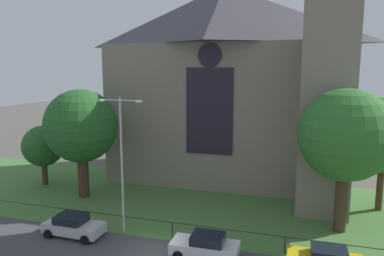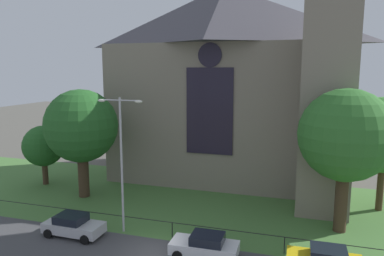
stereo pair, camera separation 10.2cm
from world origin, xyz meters
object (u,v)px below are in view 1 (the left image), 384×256
tree_left_near (81,127)px  parked_car_white (206,246)px  tree_left_far (43,146)px  streetlamp_near (121,150)px  parked_car_silver (73,226)px  church_building (230,81)px  tree_right_far (384,135)px  tree_right_near (345,136)px

tree_left_near → parked_car_white: 16.46m
tree_left_far → streetlamp_near: streetlamp_near is taller
tree_left_far → parked_car_silver: bearing=-43.7°
church_building → parked_car_white: bearing=-83.1°
tree_right_far → parked_car_white: 17.53m
tree_left_far → parked_car_white: (19.32, -9.43, -3.19)m
tree_left_far → church_building: bearing=25.0°
church_building → tree_right_far: 15.51m
streetlamp_near → tree_left_far: bearing=149.1°
church_building → tree_left_far: church_building is taller
tree_left_near → tree_left_far: size_ratio=1.64×
tree_left_far → parked_car_silver: tree_left_far is taller
tree_right_far → parked_car_silver: bearing=-151.6°
tree_left_near → tree_right_near: (21.81, -0.97, 0.50)m
tree_left_near → tree_right_near: bearing=-2.6°
tree_left_far → tree_right_near: 27.95m
tree_right_far → parked_car_silver: tree_right_far is taller
streetlamp_near → tree_left_near: bearing=140.9°
church_building → parked_car_silver: size_ratio=6.15×
tree_right_far → parked_car_white: tree_right_far is taller
tree_left_near → streetlamp_near: bearing=-39.1°
tree_left_far → parked_car_silver: size_ratio=1.42×
church_building → tree_right_near: 15.49m
tree_right_far → parked_car_white: (-11.75, -11.74, -5.58)m
church_building → streetlamp_near: church_building is taller
tree_right_far → parked_car_white: size_ratio=2.22×
streetlamp_near → parked_car_silver: (-3.06, -1.62, -5.27)m
church_building → tree_left_near: bearing=-138.7°
tree_right_far → streetlamp_near: bearing=-151.5°
church_building → parked_car_white: size_ratio=6.13×
tree_left_near → church_building: bearing=41.3°
tree_left_near → tree_right_near: size_ratio=0.95×
church_building → tree_left_near: 15.65m
tree_left_far → tree_left_near: bearing=-18.9°
tree_left_far → streetlamp_near: 15.01m
church_building → parked_car_white: 20.02m
parked_car_white → tree_right_far: bearing=-136.3°
tree_left_near → streetlamp_near: tree_left_near is taller
tree_right_near → parked_car_white: (-8.30, -6.48, -6.25)m
parked_car_silver → parked_car_white: bearing=-0.1°
tree_left_near → parked_car_silver: tree_left_near is taller
church_building → tree_left_near: size_ratio=2.65×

